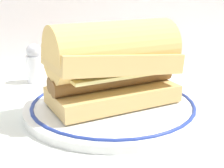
{
  "coord_description": "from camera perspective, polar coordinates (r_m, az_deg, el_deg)",
  "views": [
    {
      "loc": [
        -0.19,
        -0.43,
        0.2
      ],
      "look_at": [
        -0.0,
        0.01,
        0.04
      ],
      "focal_mm": 51.15,
      "sensor_mm": 36.0,
      "label": 1
    }
  ],
  "objects": [
    {
      "name": "ground_plane",
      "position": [
        0.51,
        0.54,
        -5.01
      ],
      "size": [
        1.5,
        1.5,
        0.0
      ],
      "primitive_type": "plane",
      "color": "silver"
    },
    {
      "name": "plate",
      "position": [
        0.52,
        0.0,
        -3.92
      ],
      "size": [
        0.29,
        0.29,
        0.01
      ],
      "color": "white",
      "rests_on": "ground_plane"
    },
    {
      "name": "sausage_sandwich",
      "position": [
        0.5,
        0.0,
        3.82
      ],
      "size": [
        0.21,
        0.11,
        0.13
      ],
      "rotation": [
        0.0,
        0.0,
        0.07
      ],
      "color": "#DDB269",
      "rests_on": "plate"
    },
    {
      "name": "salt_shaker",
      "position": [
        0.67,
        -13.65,
        3.56
      ],
      "size": [
        0.03,
        0.03,
        0.08
      ],
      "color": "white",
      "rests_on": "ground_plane"
    }
  ]
}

